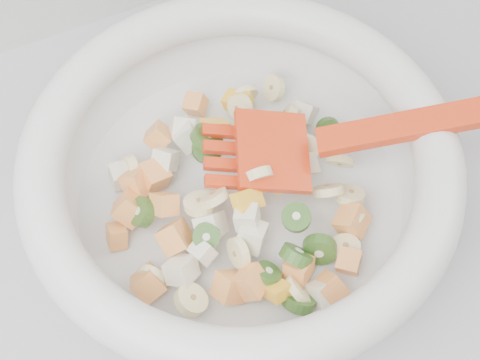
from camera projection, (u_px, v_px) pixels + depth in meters
name	position (u px, v px, depth m)	size (l,w,h in m)	color
mixing_bowl	(241.00, 175.00, 0.60)	(0.47, 0.36, 0.13)	silver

